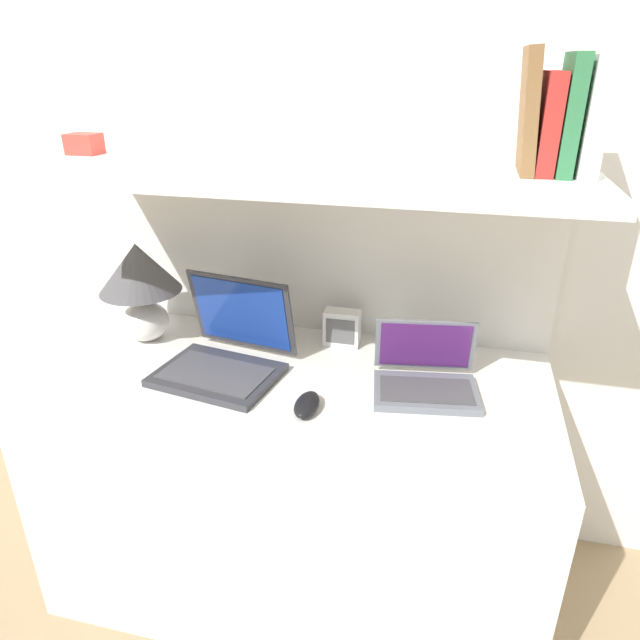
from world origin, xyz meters
TOP-DOWN VIEW (x-y plane):
  - wall_back at (0.00, 0.72)m, footprint 6.00×0.05m
  - desk at (0.00, 0.33)m, footprint 1.38×0.66m
  - back_riser at (0.00, 0.68)m, footprint 1.38×0.04m
  - shelf at (0.00, 0.40)m, footprint 1.38×0.59m
  - table_lamp at (-0.52, 0.46)m, footprint 0.24×0.24m
  - laptop_large at (-0.20, 0.34)m, footprint 0.36×0.34m
  - laptop_small at (0.35, 0.37)m, footprint 0.30×0.25m
  - computer_mouse at (0.07, 0.20)m, footprint 0.06×0.12m
  - router_box at (0.08, 0.57)m, footprint 0.11×0.06m
  - book_white at (0.64, 0.40)m, footprint 0.04×0.17m
  - book_green at (0.60, 0.40)m, footprint 0.03×0.17m
  - book_red at (0.56, 0.40)m, footprint 0.04×0.16m
  - book_brown at (0.51, 0.40)m, footprint 0.05×0.17m
  - shelf_gadget at (-0.58, 0.40)m, footprint 0.08×0.07m

SIDE VIEW (x-z plane):
  - desk at x=0.00m, z-range 0.00..0.72m
  - back_riser at x=0.00m, z-range 0.00..1.26m
  - computer_mouse at x=0.07m, z-range 0.72..0.76m
  - laptop_small at x=0.35m, z-range 0.67..0.84m
  - laptop_large at x=-0.20m, z-range 0.65..0.90m
  - router_box at x=0.08m, z-range 0.72..0.83m
  - table_lamp at x=-0.52m, z-range 0.76..1.07m
  - wall_back at x=0.00m, z-range 0.00..2.40m
  - shelf at x=0.00m, z-range 1.26..1.29m
  - shelf_gadget at x=-0.58m, z-range 1.29..1.34m
  - book_red at x=0.56m, z-range 1.29..1.50m
  - book_white at x=0.64m, z-range 1.29..1.53m
  - book_green at x=0.60m, z-range 1.29..1.53m
  - book_brown at x=0.51m, z-range 1.29..1.54m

